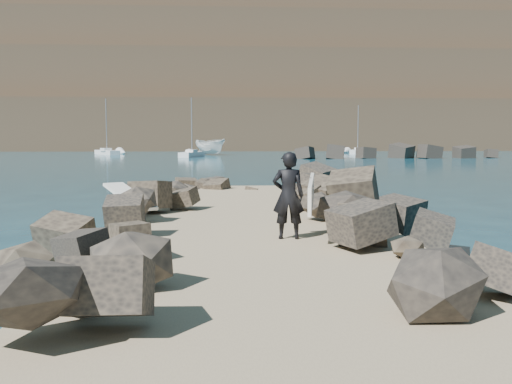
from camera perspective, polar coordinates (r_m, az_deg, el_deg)
ground at (r=12.65m, az=-0.27°, el=-6.34°), size 800.00×800.00×0.00m
jetty at (r=10.63m, az=0.32°, el=-6.97°), size 6.00×26.00×0.60m
riprap_left at (r=11.29m, az=-14.78°, el=-5.39°), size 2.60×22.00×1.00m
riprap_right at (r=11.62m, az=14.63°, el=-5.07°), size 2.60×22.00×1.00m
headland at (r=173.21m, az=0.19°, el=9.98°), size 360.00×140.00×32.00m
surfboard_resting at (r=14.35m, az=-12.55°, el=-0.86°), size 1.61×2.12×0.07m
boat_imported at (r=82.32m, az=-4.57°, el=4.53°), size 5.62×6.18×2.35m
surfer_with_board at (r=11.19m, az=3.58°, el=-0.31°), size 1.00×2.11×1.72m
sailboat_f at (r=110.07m, az=14.09°, el=4.20°), size 2.28×5.57×6.73m
sailboat_e at (r=86.40m, az=-14.69°, el=3.87°), size 4.76×6.66×8.27m
sailboat_d at (r=89.49m, az=10.14°, el=4.01°), size 3.70×6.24×7.57m
sailboat_b at (r=74.61m, az=-6.42°, el=3.78°), size 3.19×6.53×7.78m
headland_buildings at (r=168.42m, az=2.77°, el=16.27°), size 137.50×30.50×5.00m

